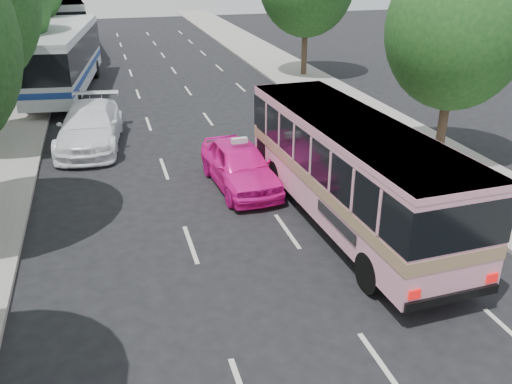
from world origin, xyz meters
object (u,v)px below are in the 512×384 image
object	(u,v)px
pink_bus	(350,162)
pink_taxi	(240,165)
tour_coach_front	(63,54)
tour_coach_rear	(63,19)
white_pickup	(90,126)

from	to	relation	value
pink_bus	pink_taxi	size ratio (longest dim) A/B	2.16
tour_coach_front	tour_coach_rear	world-z (taller)	tour_coach_rear
pink_bus	pink_taxi	bearing A→B (deg)	121.37
pink_bus	tour_coach_front	bearing A→B (deg)	111.57
pink_taxi	tour_coach_front	world-z (taller)	tour_coach_front
white_pickup	pink_bus	bearing A→B (deg)	-45.06
tour_coach_rear	tour_coach_front	bearing A→B (deg)	-92.03
tour_coach_front	white_pickup	bearing A→B (deg)	-75.70
tour_coach_front	tour_coach_rear	xyz separation A→B (m)	(-0.54, 15.18, 0.26)
white_pickup	tour_coach_front	world-z (taller)	tour_coach_front
pink_bus	tour_coach_rear	bearing A→B (deg)	102.43
pink_taxi	white_pickup	xyz separation A→B (m)	(-4.97, 5.88, 0.06)
pink_bus	white_pickup	bearing A→B (deg)	125.48
white_pickup	tour_coach_rear	distance (m)	25.23
white_pickup	tour_coach_front	distance (m)	10.10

